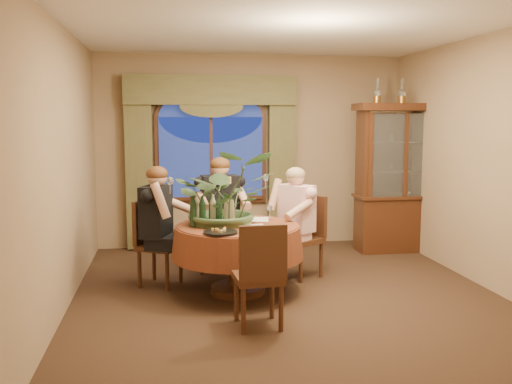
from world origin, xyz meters
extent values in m
plane|color=black|center=(0.00, 0.00, 0.00)|extent=(5.00, 5.00, 0.00)
plane|color=#8B6E4F|center=(0.00, 2.50, 1.40)|extent=(4.50, 0.00, 4.50)
plane|color=#8B6E4F|center=(2.25, 0.00, 1.40)|extent=(0.00, 5.00, 5.00)
plane|color=white|center=(0.00, 0.00, 2.80)|extent=(5.00, 5.00, 0.00)
cube|color=#4D4A28|center=(-1.63, 2.38, 1.18)|extent=(0.38, 0.14, 2.32)
cube|color=#4D4A28|center=(0.43, 2.38, 1.18)|extent=(0.38, 0.14, 2.32)
cylinder|color=maroon|center=(-0.51, 0.10, 0.38)|extent=(1.83, 1.83, 0.75)
cube|color=#341A0F|center=(2.00, 1.75, 1.04)|extent=(1.29, 0.51, 2.09)
cube|color=black|center=(0.31, 0.62, 0.48)|extent=(0.58, 0.58, 0.96)
cube|color=black|center=(-0.71, 1.09, 0.48)|extent=(0.50, 0.50, 0.96)
cube|color=black|center=(-1.34, 0.53, 0.48)|extent=(0.56, 0.56, 0.96)
cube|color=black|center=(-0.45, -0.91, 0.48)|extent=(0.44, 0.44, 0.96)
imported|color=#3B5734|center=(-0.62, 0.21, 1.42)|extent=(1.08, 1.20, 0.94)
imported|color=brown|center=(-0.44, 0.04, 0.77)|extent=(0.15, 0.15, 0.05)
cylinder|color=black|center=(-0.73, -0.33, 0.76)|extent=(0.34, 0.34, 0.02)
cylinder|color=tan|center=(-0.77, 0.12, 0.92)|extent=(0.07, 0.07, 0.33)
cylinder|color=black|center=(-0.98, 0.06, 0.92)|extent=(0.07, 0.07, 0.33)
cylinder|color=black|center=(-0.77, 0.28, 0.92)|extent=(0.07, 0.07, 0.33)
cylinder|color=black|center=(-0.89, 0.04, 0.92)|extent=(0.07, 0.07, 0.33)
cylinder|color=tan|center=(-0.93, 0.22, 0.92)|extent=(0.07, 0.07, 0.33)
cylinder|color=black|center=(-0.71, 0.04, 0.92)|extent=(0.07, 0.07, 0.33)
cube|color=white|center=(-0.33, -0.06, 0.75)|extent=(0.24, 0.32, 0.00)
cube|color=white|center=(-0.23, 0.37, 0.75)|extent=(0.27, 0.34, 0.00)
camera|label=1|loc=(-1.25, -5.84, 1.87)|focal=40.00mm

